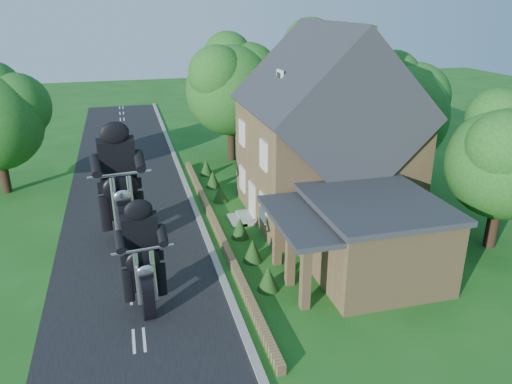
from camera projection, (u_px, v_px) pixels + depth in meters
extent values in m
plane|color=#195417|center=(136.00, 295.00, 20.19)|extent=(120.00, 120.00, 0.00)
cube|color=black|center=(136.00, 295.00, 20.19)|extent=(7.00, 80.00, 0.02)
cube|color=gray|center=(224.00, 282.00, 21.05)|extent=(0.30, 80.00, 0.12)
cube|color=#92754A|center=(217.00, 228.00, 25.66)|extent=(0.30, 22.00, 0.40)
cube|color=#92754A|center=(324.00, 161.00, 27.06)|extent=(8.00, 8.00, 6.00)
cube|color=#26282D|center=(327.00, 106.00, 25.98)|extent=(8.48, 8.64, 8.48)
cube|color=#92754A|center=(367.00, 42.00, 25.31)|extent=(0.60, 0.90, 1.60)
cube|color=white|center=(280.00, 79.00, 24.81)|extent=(0.12, 0.80, 0.90)
cube|color=black|center=(279.00, 79.00, 24.80)|extent=(0.04, 0.55, 0.65)
cube|color=white|center=(252.00, 202.00, 26.78)|extent=(0.10, 1.10, 2.10)
cube|color=gray|center=(246.00, 218.00, 27.02)|extent=(0.80, 1.60, 0.30)
cube|color=gray|center=(237.00, 220.00, 26.92)|extent=(0.80, 1.60, 0.15)
cube|color=white|center=(263.00, 208.00, 24.60)|extent=(0.10, 1.10, 1.40)
cube|color=black|center=(263.00, 208.00, 24.59)|extent=(0.04, 0.92, 1.22)
cube|color=white|center=(242.00, 179.00, 28.56)|extent=(0.10, 1.10, 1.40)
cube|color=black|center=(242.00, 179.00, 28.56)|extent=(0.04, 0.92, 1.22)
cube|color=white|center=(263.00, 155.00, 23.63)|extent=(0.10, 1.10, 1.40)
cube|color=black|center=(263.00, 155.00, 23.62)|extent=(0.04, 0.92, 1.22)
cube|color=white|center=(242.00, 133.00, 27.59)|extent=(0.10, 1.10, 1.40)
cube|color=black|center=(241.00, 133.00, 27.59)|extent=(0.04, 0.92, 1.22)
cube|color=#92754A|center=(372.00, 240.00, 21.31)|extent=(5.00, 5.60, 3.20)
cube|color=#26282D|center=(376.00, 202.00, 20.69)|extent=(5.30, 5.94, 0.24)
cube|color=#26282D|center=(305.00, 218.00, 20.07)|extent=(2.60, 5.32, 0.22)
cube|color=#92754A|center=(305.00, 276.00, 18.86)|extent=(0.35, 0.35, 2.80)
cube|color=#92754A|center=(290.00, 254.00, 20.49)|extent=(0.35, 0.35, 2.80)
cube|color=#92754A|center=(277.00, 236.00, 22.11)|extent=(0.35, 0.35, 2.80)
cylinder|color=black|center=(497.00, 219.00, 23.79)|extent=(0.56, 0.56, 2.80)
sphere|color=#1A4F16|center=(508.00, 163.00, 22.77)|extent=(5.20, 5.20, 5.20)
sphere|color=#1A4F16|center=(508.00, 147.00, 21.48)|extent=(3.22, 3.22, 3.22)
sphere|color=#1A4F16|center=(501.00, 118.00, 23.08)|extent=(2.86, 2.86, 2.86)
cylinder|color=black|center=(397.00, 165.00, 31.30)|extent=(0.56, 0.56, 3.00)
sphere|color=#1A4F16|center=(402.00, 115.00, 30.16)|extent=(6.00, 6.00, 6.00)
sphere|color=#1A4F16|center=(418.00, 98.00, 30.71)|extent=(4.32, 4.32, 4.32)
sphere|color=#1A4F16|center=(396.00, 99.00, 28.67)|extent=(3.72, 3.72, 3.72)
sphere|color=#1A4F16|center=(397.00, 77.00, 30.52)|extent=(3.30, 3.30, 3.30)
cylinder|color=black|center=(316.00, 134.00, 37.35)|extent=(0.56, 0.56, 3.60)
sphere|color=#1A4F16|center=(318.00, 83.00, 35.99)|extent=(7.20, 7.20, 7.20)
sphere|color=#1A4F16|center=(336.00, 66.00, 36.64)|extent=(5.18, 5.18, 5.18)
sphere|color=#1A4F16|center=(308.00, 65.00, 34.19)|extent=(4.46, 4.46, 4.46)
sphere|color=#1A4F16|center=(314.00, 45.00, 36.40)|extent=(3.96, 3.96, 3.96)
cylinder|color=black|center=(235.00, 137.00, 36.83)|extent=(0.56, 0.56, 3.40)
sphere|color=#1A4F16|center=(234.00, 90.00, 35.59)|extent=(6.40, 6.40, 6.40)
sphere|color=#1A4F16|center=(251.00, 75.00, 36.17)|extent=(4.61, 4.61, 4.61)
sphere|color=#1A4F16|center=(221.00, 74.00, 34.00)|extent=(3.97, 3.97, 3.97)
sphere|color=#1A4F16|center=(231.00, 56.00, 35.96)|extent=(3.52, 3.52, 3.52)
cylinder|color=black|center=(8.00, 170.00, 30.62)|extent=(0.56, 0.56, 2.80)
sphere|color=#1A4F16|center=(21.00, 106.00, 30.07)|extent=(4.03, 4.03, 4.03)
cone|color=#143510|center=(268.00, 278.00, 20.37)|extent=(0.90, 0.90, 1.10)
cone|color=#143510|center=(253.00, 250.00, 22.62)|extent=(0.90, 0.90, 1.10)
cone|color=#143510|center=(240.00, 228.00, 24.88)|extent=(0.90, 0.90, 1.10)
cone|color=#143510|center=(221.00, 193.00, 29.39)|extent=(0.90, 0.90, 1.10)
cone|color=#143510|center=(213.00, 179.00, 31.64)|extent=(0.90, 0.90, 1.10)
cone|color=#143510|center=(206.00, 167.00, 33.89)|extent=(0.90, 0.90, 1.10)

